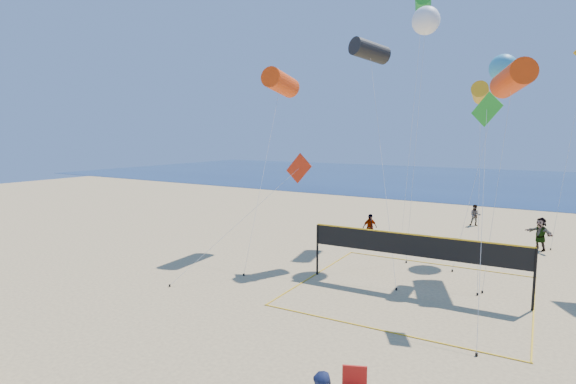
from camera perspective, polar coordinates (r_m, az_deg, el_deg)
The scene contains 14 objects.
ocean at distance 70.33m, azimuth 26.97°, elevation 1.07°, with size 140.00×50.00×0.03m, color #10264D.
far_person_0 at distance 28.79m, azimuth 10.35°, elevation -4.46°, with size 1.02×0.42×1.74m, color gray.
far_person_1 at distance 29.94m, azimuth 29.40°, elevation -4.65°, with size 1.79×0.57×1.93m, color gray.
far_person_3 at distance 35.80m, azimuth 22.67°, elevation -2.75°, with size 0.76×0.59×1.57m, color gray.
volleyball_net at distance 20.05m, azimuth 15.68°, elevation -7.32°, with size 9.68×9.54×2.49m.
kite_0 at distance 27.33m, azimuth -0.92°, elevation 13.70°, with size 2.78×7.93×10.52m.
kite_1 at distance 26.07m, azimuth 10.34°, elevation 17.21°, with size 4.64×6.83×11.87m.
kite_2 at distance 23.78m, azimuth 23.26°, elevation 11.45°, with size 1.42×4.88×9.16m.
kite_3 at distance 22.33m, azimuth 0.58°, elevation 2.29°, with size 4.02×6.01×5.78m.
kite_4 at distance 18.37m, azimuth 23.86°, elevation 7.80°, with size 1.39×4.92×8.28m.
kite_6 at distance 27.67m, azimuth 17.10°, elevation 20.07°, with size 1.92×4.31×13.71m.
kite_7 at distance 28.81m, azimuth 25.65°, elevation 14.01°, with size 1.86×6.82×11.16m.
kite_8 at distance 32.68m, azimuth 16.78°, elevation 21.82°, with size 1.57×4.22×15.70m.
kite_10 at distance 24.90m, azimuth 26.64°, elevation 12.72°, with size 2.42×6.42×10.19m.
Camera 1 is at (5.67, -7.78, 6.68)m, focal length 28.00 mm.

